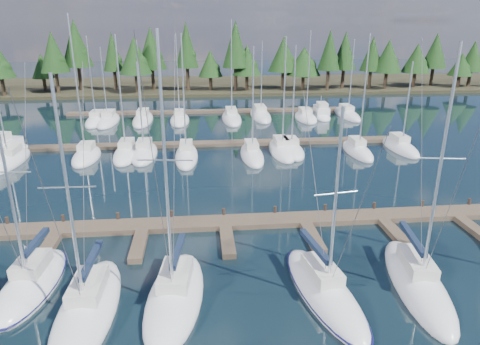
{
  "coord_description": "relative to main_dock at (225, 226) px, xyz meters",
  "views": [
    {
      "loc": [
        -1.64,
        -10.97,
        14.51
      ],
      "look_at": [
        1.54,
        22.0,
        2.72
      ],
      "focal_mm": 32.0,
      "sensor_mm": 36.0,
      "label": 1
    }
  ],
  "objects": [
    {
      "name": "motor_yacht_right",
      "position": [
        17.77,
        37.54,
        0.23
      ],
      "size": [
        3.2,
        7.92,
        3.85
      ],
      "color": "silver",
      "rests_on": "ground"
    },
    {
      "name": "motor_yacht_left",
      "position": [
        -23.72,
        19.34,
        0.31
      ],
      "size": [
        5.39,
        9.91,
        4.72
      ],
      "color": "silver",
      "rests_on": "ground"
    },
    {
      "name": "main_dock",
      "position": [
        0.0,
        0.0,
        0.0
      ],
      "size": [
        44.0,
        6.13,
        0.9
      ],
      "color": "brown",
      "rests_on": "ground"
    },
    {
      "name": "tree_line",
      "position": [
        -1.56,
        62.88,
        7.37
      ],
      "size": [
        187.3,
        11.82,
        14.26
      ],
      "color": "black",
      "rests_on": "far_shore"
    },
    {
      "name": "back_docks",
      "position": [
        0.0,
        32.23,
        -0.0
      ],
      "size": [
        50.0,
        21.8,
        0.4
      ],
      "color": "brown",
      "rests_on": "ground"
    },
    {
      "name": "far_shore",
      "position": [
        0.0,
        72.64,
        0.1
      ],
      "size": [
        220.0,
        30.0,
        0.6
      ],
      "primitive_type": "cube",
      "color": "#2B2818",
      "rests_on": "ground"
    },
    {
      "name": "front_sailboat_1",
      "position": [
        -11.54,
        -6.31,
        0.08
      ],
      "size": [
        3.41,
        8.18,
        13.11
      ],
      "color": "silver",
      "rests_on": "ground"
    },
    {
      "name": "front_sailboat_2",
      "position": [
        -7.79,
        -8.9,
        0.07
      ],
      "size": [
        3.12,
        9.48,
        13.26
      ],
      "color": "silver",
      "rests_on": "ground"
    },
    {
      "name": "front_sailboat_5",
      "position": [
        10.57,
        -8.3,
        0.09
      ],
      "size": [
        4.06,
        10.05,
        14.43
      ],
      "color": "silver",
      "rests_on": "ground"
    },
    {
      "name": "front_sailboat_4",
      "position": [
        4.99,
        -8.57,
        0.07
      ],
      "size": [
        4.1,
        9.87,
        11.53
      ],
      "color": "silver",
      "rests_on": "ground"
    },
    {
      "name": "back_sailboat_rows",
      "position": [
        0.04,
        27.81,
        0.06
      ],
      "size": [
        46.84,
        31.15,
        16.04
      ],
      "color": "silver",
      "rests_on": "ground"
    },
    {
      "name": "front_sailboat_3",
      "position": [
        -3.28,
        -8.3,
        0.09
      ],
      "size": [
        3.99,
        9.17,
        15.01
      ],
      "color": "silver",
      "rests_on": "ground"
    },
    {
      "name": "ground",
      "position": [
        0.0,
        12.64,
        -0.2
      ],
      "size": [
        260.0,
        260.0,
        0.0
      ],
      "primitive_type": "plane",
      "color": "black",
      "rests_on": "ground"
    }
  ]
}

